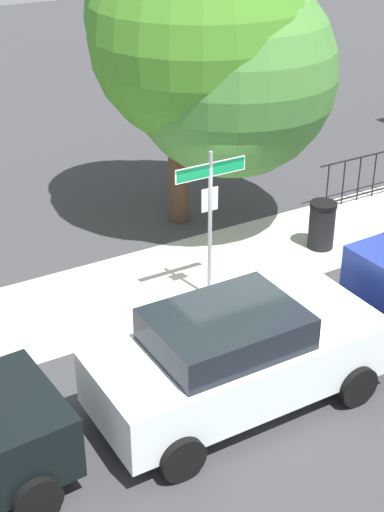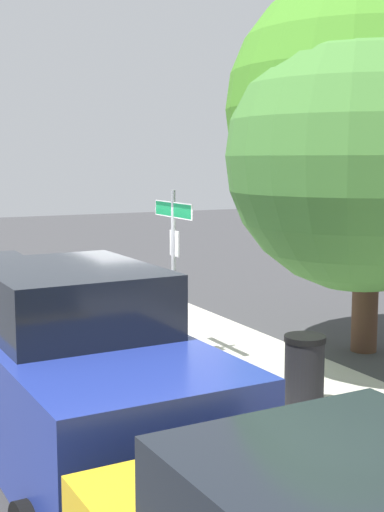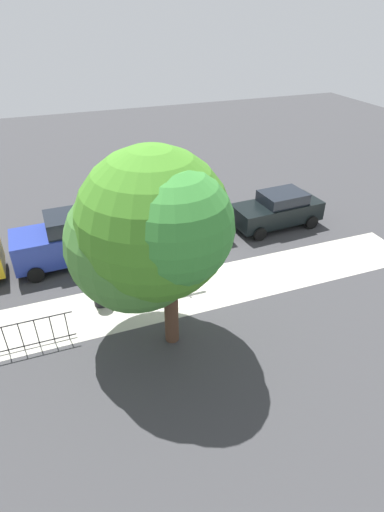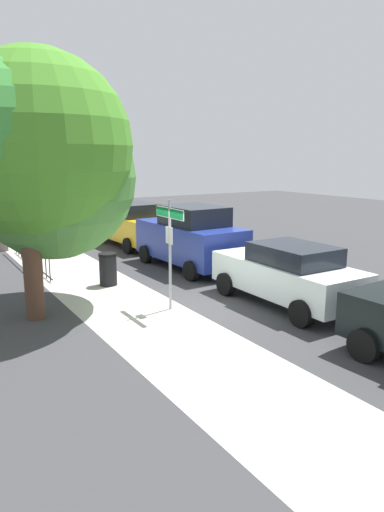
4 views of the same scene
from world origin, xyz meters
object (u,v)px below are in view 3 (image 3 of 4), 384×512
at_px(street_sign, 174,237).
at_px(car_white, 181,225).
at_px(car_black, 278,210).
at_px(shade_tree, 150,232).
at_px(car_blue, 70,239).
at_px(trash_bin, 100,293).

bearing_deg(street_sign, car_white, -114.20).
bearing_deg(street_sign, car_black, -156.82).
height_order(shade_tree, car_blue, shade_tree).
height_order(car_black, car_blue, car_blue).
distance_m(street_sign, car_black, 6.66).
relative_size(street_sign, car_white, 0.64).
xyz_separation_m(car_black, car_white, (4.80, -0.19, -0.04)).
distance_m(street_sign, car_white, 3.24).
height_order(street_sign, trash_bin, street_sign).
relative_size(car_black, car_blue, 0.97).
height_order(street_sign, car_white, street_sign).
relative_size(car_white, car_blue, 0.96).
bearing_deg(car_white, trash_bin, 37.80).
distance_m(car_blue, trash_bin, 3.37).
xyz_separation_m(shade_tree, car_black, (-7.56, -5.25, -2.94)).
bearing_deg(car_blue, car_black, 177.06).
bearing_deg(street_sign, car_blue, -37.95).
xyz_separation_m(shade_tree, car_white, (-2.77, -5.44, -2.98)).
xyz_separation_m(car_black, car_blue, (9.60, -0.18, 0.20)).
bearing_deg(car_black, trash_bin, 15.49).
distance_m(shade_tree, trash_bin, 4.21).
bearing_deg(shade_tree, car_white, -116.95).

